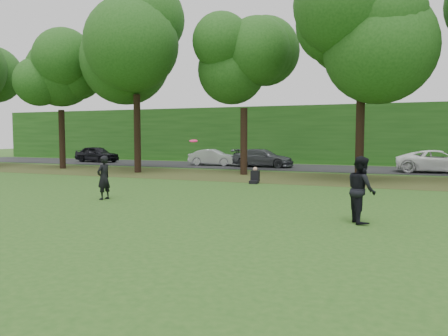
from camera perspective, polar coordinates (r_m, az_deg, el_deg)
name	(u,v)px	position (r m, az deg, el deg)	size (l,w,h in m)	color
ground	(183,217)	(13.26, -5.31, -6.33)	(120.00, 120.00, 0.00)	#255019
leaf_litter	(288,178)	(25.40, 8.31, -1.25)	(60.00, 7.00, 0.01)	#473519
street	(313,168)	(33.20, 11.60, 0.01)	(70.00, 7.00, 0.02)	black
far_hedge	(327,135)	(39.03, 13.27, 4.27)	(70.00, 3.00, 5.00)	#1C4915
player_left	(104,178)	(17.18, -15.44, -1.23)	(0.61, 0.40, 1.67)	black
player_right	(361,190)	(12.72, 17.50, -2.70)	(0.91, 0.71, 1.87)	black
parked_cars	(311,159)	(32.60, 11.31, 1.19)	(40.75, 3.27, 1.46)	black
frisbee	(193,141)	(14.56, -4.01, 3.55)	(0.38, 0.38, 0.11)	#DB124F
seated_person	(255,177)	(22.28, 4.05, -1.20)	(0.48, 0.77, 0.83)	black
tree_line	(283,39)	(25.88, 7.70, 16.31)	(55.30, 7.90, 12.31)	black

